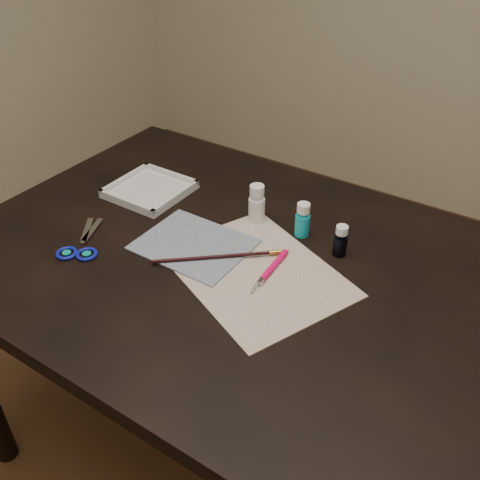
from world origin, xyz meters
The scene contains 11 objects.
ground centered at (0.00, 0.00, -0.01)m, with size 3.50×3.50×0.02m, color #422614.
table centered at (0.00, 0.00, 0.38)m, with size 1.30×0.90×0.75m, color black.
paper centered at (0.05, -0.02, 0.75)m, with size 0.39×0.30×0.00m, color white.
canvas centered at (-0.12, -0.02, 0.75)m, with size 0.25×0.20×0.00m, color #142342.
paint_bottle_white centered at (-0.05, 0.15, 0.80)m, with size 0.04×0.04×0.10m, color silver.
paint_bottle_cyan centered at (0.07, 0.16, 0.79)m, with size 0.03×0.03×0.09m, color #119CAF.
paint_bottle_navy centered at (0.18, 0.14, 0.79)m, with size 0.03×0.03×0.08m, color black.
paintbrush centered at (-0.03, -0.03, 0.76)m, with size 0.32×0.01×0.01m, color black, non-canonical shape.
craft_knife centered at (0.08, -0.02, 0.76)m, with size 0.17×0.01×0.01m, color #F40A60, non-canonical shape.
scissors centered at (-0.35, -0.15, 0.76)m, with size 0.19×0.10×0.01m, color silver, non-canonical shape.
palette_tray centered at (-0.36, 0.11, 0.76)m, with size 0.19×0.19×0.02m, color silver.
Camera 1 is at (0.52, -0.80, 1.48)m, focal length 40.00 mm.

